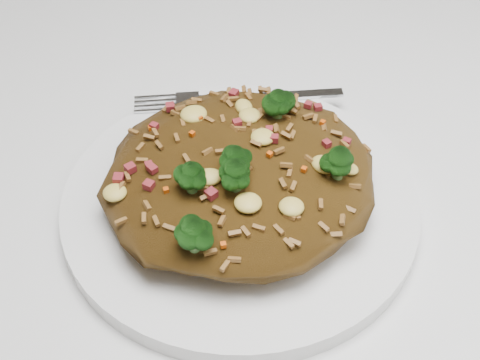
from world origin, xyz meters
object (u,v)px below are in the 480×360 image
object	(u,v)px
dining_table	(316,237)
fried_rice	(240,168)
plate	(240,203)
fork	(250,98)

from	to	relation	value
dining_table	fried_rice	size ratio (longest dim) A/B	6.71
dining_table	plate	distance (m)	0.13
dining_table	fork	size ratio (longest dim) A/B	7.63
plate	fried_rice	size ratio (longest dim) A/B	1.33
dining_table	fork	world-z (taller)	fork
dining_table	plate	xyz separation A→B (m)	(-0.08, -0.02, 0.10)
dining_table	fork	distance (m)	0.13
plate	fried_rice	distance (m)	0.03
fried_rice	fork	distance (m)	0.11
plate	fork	world-z (taller)	fork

